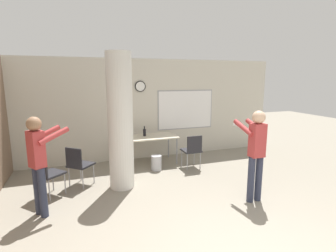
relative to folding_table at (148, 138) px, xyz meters
name	(u,v)px	position (x,y,z in m)	size (l,w,h in m)	color
wall_back	(147,109)	(0.13, 0.58, 0.71)	(8.00, 0.15, 2.80)	beige
support_pillar	(120,122)	(-0.93, -1.32, 0.71)	(0.51, 0.51, 2.80)	silver
folding_table	(148,138)	(0.00, 0.00, 0.00)	(1.52, 0.78, 0.74)	beige
bottle_on_table	(144,132)	(-0.08, 0.07, 0.15)	(0.08, 0.08, 0.27)	black
waste_bin	(156,163)	(0.05, -0.57, -0.51)	(0.26, 0.26, 0.37)	#B2B2B7
chair_near_pillar	(79,163)	(-1.79, -0.98, -0.18)	(0.62, 0.62, 0.87)	#232328
chair_table_right	(192,149)	(0.95, -0.76, -0.18)	(0.44, 0.44, 0.87)	#232328
chair_by_left_wall	(47,172)	(-2.37, -1.34, -0.18)	(0.62, 0.62, 0.87)	#232328
person_playing_side	(256,149)	(1.30, -2.77, 0.31)	(0.37, 0.67, 1.71)	#2D3347
person_watching_back	(39,158)	(-2.39, -2.02, 0.30)	(0.67, 0.60, 1.69)	#2D3347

